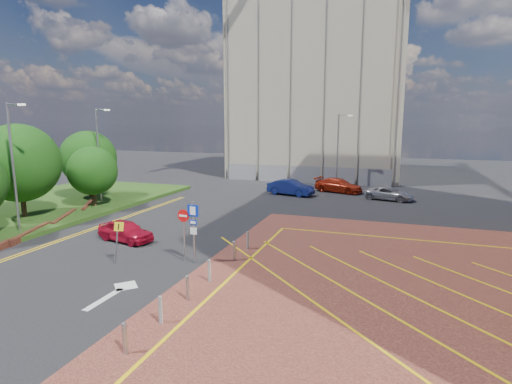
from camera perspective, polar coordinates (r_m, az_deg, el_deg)
The scene contains 19 objects.
ground at distance 20.39m, azimuth -11.35°, elevation -10.66°, with size 140.00×140.00×0.00m, color black.
forecourt at distance 18.35m, azimuth 31.52°, elevation -14.34°, with size 26.00×26.00×0.02m, color brown.
grass_bed at distance 36.39m, azimuth -31.53°, elevation -2.60°, with size 14.00×32.00×0.30m, color #244115.
retaining_wall at distance 29.22m, azimuth -29.77°, elevation -5.09°, with size 6.06×20.33×0.40m.
tree_b at distance 33.28m, azimuth -30.73°, elevation 3.57°, with size 5.60×5.60×6.74m.
tree_c at distance 35.45m, azimuth -22.33°, elevation 2.82°, with size 4.00×4.00×4.90m.
tree_d at distance 39.60m, azimuth -22.82°, elevation 4.44°, with size 5.00×5.00×6.08m.
lamp_left_near at distance 28.97m, azimuth -31.33°, elevation 3.63°, with size 1.53×0.16×8.00m.
lamp_left_far at distance 37.42m, azimuth -21.53°, elevation 5.47°, with size 1.53×0.16×8.00m.
lamp_back at distance 44.86m, azimuth 11.69°, elevation 6.18°, with size 1.53×0.16×8.00m.
sign_cluster at distance 20.48m, azimuth -9.43°, elevation -4.78°, with size 1.17×0.12×3.20m.
warning_sign at distance 21.24m, azimuth -19.18°, elevation -6.13°, with size 0.61×0.39×2.25m.
bollard_row at distance 17.82m, azimuth -7.63°, elevation -12.01°, with size 0.14×11.14×0.90m.
construction_building at distance 57.39m, azimuth 9.38°, elevation 13.65°, with size 21.20×19.20×22.00m, color #AFA98F.
construction_fence at distance 47.63m, azimuth 8.18°, elevation 2.42°, with size 21.60×0.06×2.00m, color gray.
car_red_left at distance 25.51m, azimuth -18.15°, elevation -5.28°, with size 1.50×3.74×1.27m, color #B50F2A.
car_blue_back at distance 39.68m, azimuth 4.95°, elevation 0.66°, with size 1.62×4.65×1.53m, color navy.
car_red_back at distance 42.00m, azimuth 11.71°, elevation 0.94°, with size 2.01×4.95×1.44m, color #A4210E.
car_silver_back at distance 39.02m, azimuth 18.46°, elevation -0.21°, with size 2.01×4.35×1.21m, color #A6A6AD.
Camera 1 is at (9.83, -16.41, 7.08)m, focal length 28.00 mm.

